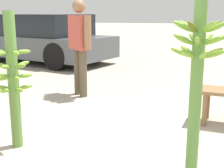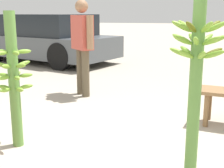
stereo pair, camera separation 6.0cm
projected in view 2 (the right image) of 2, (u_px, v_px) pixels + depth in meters
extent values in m
cylinder|color=#5B8C3D|center=(14.00, 81.00, 3.07)|extent=(0.11, 0.11, 1.36)
ellipsoid|color=#75A333|center=(24.00, 51.00, 3.04)|extent=(0.13, 0.11, 0.04)
ellipsoid|color=#75A333|center=(15.00, 50.00, 3.12)|extent=(0.07, 0.14, 0.04)
ellipsoid|color=#75A333|center=(2.00, 51.00, 3.04)|extent=(0.13, 0.05, 0.04)
ellipsoid|color=#75A333|center=(1.00, 53.00, 2.91)|extent=(0.09, 0.14, 0.04)
ellipsoid|color=#75A333|center=(16.00, 53.00, 2.91)|extent=(0.13, 0.12, 0.04)
ellipsoid|color=#75A333|center=(6.00, 66.00, 2.92)|extent=(0.04, 0.14, 0.07)
ellipsoid|color=#75A333|center=(21.00, 66.00, 2.97)|extent=(0.14, 0.08, 0.07)
ellipsoid|color=#75A333|center=(24.00, 63.00, 3.10)|extent=(0.11, 0.14, 0.07)
ellipsoid|color=#75A333|center=(12.00, 63.00, 3.14)|extent=(0.11, 0.14, 0.07)
ellipsoid|color=#75A333|center=(1.00, 65.00, 3.03)|extent=(0.14, 0.08, 0.07)
ellipsoid|color=#75A333|center=(4.00, 75.00, 3.10)|extent=(0.14, 0.06, 0.05)
ellipsoid|color=#75A333|center=(3.00, 78.00, 2.97)|extent=(0.09, 0.14, 0.05)
ellipsoid|color=#75A333|center=(17.00, 78.00, 2.96)|extent=(0.13, 0.12, 0.05)
ellipsoid|color=#75A333|center=(26.00, 75.00, 3.09)|extent=(0.14, 0.10, 0.05)
ellipsoid|color=#75A333|center=(18.00, 74.00, 3.17)|extent=(0.07, 0.14, 0.05)
ellipsoid|color=#75A333|center=(20.00, 90.00, 3.00)|extent=(0.14, 0.11, 0.05)
ellipsoid|color=#75A333|center=(26.00, 87.00, 3.13)|extent=(0.13, 0.12, 0.05)
ellipsoid|color=#75A333|center=(17.00, 85.00, 3.20)|extent=(0.09, 0.14, 0.05)
ellipsoid|color=#75A333|center=(4.00, 87.00, 3.11)|extent=(0.14, 0.05, 0.05)
ellipsoid|color=#75A333|center=(5.00, 90.00, 2.99)|extent=(0.08, 0.14, 0.05)
cylinder|color=#5B8C3D|center=(196.00, 76.00, 2.47)|extent=(0.10, 0.10, 1.68)
ellipsoid|color=#75A333|center=(182.00, 26.00, 2.39)|extent=(0.18, 0.08, 0.11)
ellipsoid|color=#545914|center=(191.00, 27.00, 2.29)|extent=(0.12, 0.18, 0.11)
ellipsoid|color=#75A333|center=(207.00, 27.00, 2.26)|extent=(0.11, 0.18, 0.11)
ellipsoid|color=#75A333|center=(216.00, 27.00, 2.33)|extent=(0.18, 0.08, 0.11)
ellipsoid|color=#545914|center=(212.00, 26.00, 2.43)|extent=(0.17, 0.14, 0.11)
ellipsoid|color=#75A333|center=(199.00, 26.00, 2.50)|extent=(0.04, 0.18, 0.11)
ellipsoid|color=#75A333|center=(186.00, 26.00, 2.48)|extent=(0.16, 0.14, 0.11)
ellipsoid|color=#75A333|center=(192.00, 38.00, 2.53)|extent=(0.10, 0.19, 0.10)
ellipsoid|color=#75A333|center=(182.00, 39.00, 2.48)|extent=(0.18, 0.10, 0.10)
ellipsoid|color=#75A333|center=(183.00, 40.00, 2.37)|extent=(0.18, 0.13, 0.10)
ellipsoid|color=#75A333|center=(196.00, 41.00, 2.29)|extent=(0.06, 0.19, 0.10)
ellipsoid|color=#75A333|center=(211.00, 41.00, 2.30)|extent=(0.16, 0.16, 0.10)
ellipsoid|color=#75A333|center=(215.00, 40.00, 2.39)|extent=(0.19, 0.06, 0.10)
ellipsoid|color=#75A333|center=(207.00, 39.00, 2.49)|extent=(0.13, 0.17, 0.10)
ellipsoid|color=#545914|center=(201.00, 51.00, 2.54)|extent=(0.08, 0.19, 0.10)
ellipsoid|color=#75A333|center=(187.00, 51.00, 2.55)|extent=(0.15, 0.17, 0.10)
ellipsoid|color=#75A333|center=(180.00, 53.00, 2.46)|extent=(0.18, 0.04, 0.10)
ellipsoid|color=#75A333|center=(186.00, 54.00, 2.35)|extent=(0.14, 0.17, 0.10)
ellipsoid|color=#75A333|center=(202.00, 55.00, 2.30)|extent=(0.08, 0.19, 0.10)
ellipsoid|color=#75A333|center=(213.00, 54.00, 2.35)|extent=(0.18, 0.11, 0.10)
ellipsoid|color=#545914|center=(212.00, 53.00, 2.46)|extent=(0.18, 0.12, 0.10)
cylinder|color=brown|center=(86.00, 74.00, 5.02)|extent=(0.17, 0.17, 0.76)
cylinder|color=brown|center=(80.00, 72.00, 5.18)|extent=(0.17, 0.17, 0.76)
cube|color=#BF4C3F|center=(82.00, 32.00, 4.95)|extent=(0.45, 0.45, 0.54)
cylinder|color=#936B4C|center=(90.00, 32.00, 4.72)|extent=(0.15, 0.15, 0.51)
cylinder|color=#936B4C|center=(75.00, 31.00, 5.18)|extent=(0.15, 0.15, 0.51)
sphere|color=#936B4C|center=(82.00, 6.00, 4.86)|extent=(0.21, 0.21, 0.21)
cylinder|color=olive|center=(209.00, 105.00, 3.95)|extent=(0.06, 0.06, 0.40)
cylinder|color=olive|center=(206.00, 111.00, 3.71)|extent=(0.06, 0.06, 0.40)
cube|color=#4C5156|center=(46.00, 45.00, 8.65)|extent=(4.32, 2.96, 0.56)
cube|color=black|center=(50.00, 25.00, 8.45)|extent=(2.59, 2.24, 0.56)
cylinder|color=black|center=(37.00, 45.00, 9.99)|extent=(0.68, 0.40, 0.65)
cylinder|color=black|center=(60.00, 56.00, 7.38)|extent=(0.68, 0.40, 0.65)
cylinder|color=black|center=(99.00, 50.00, 8.68)|extent=(0.68, 0.40, 0.65)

